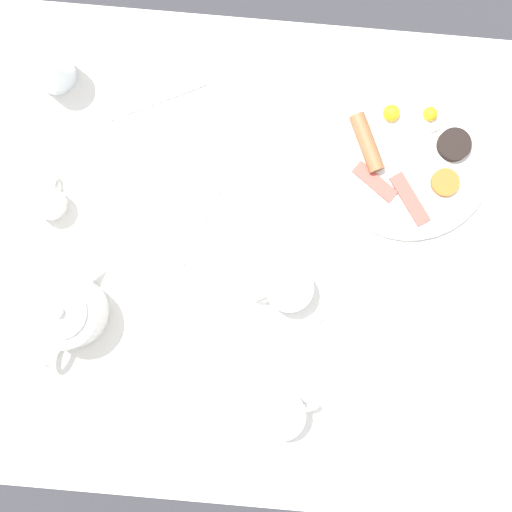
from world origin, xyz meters
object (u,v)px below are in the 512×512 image
at_px(teacup_with_saucer_left, 288,289).
at_px(water_glass_tall, 48,65).
at_px(breakfast_plate, 408,153).
at_px(spoon_for_tea, 199,226).
at_px(creamer_jug, 47,201).
at_px(knife_by_plate, 149,102).
at_px(fork_by_plate, 441,408).
at_px(teacup_with_saucer_right, 281,413).
at_px(teapot_near, 67,313).

relative_size(teacup_with_saucer_left, water_glass_tall, 1.37).
height_order(breakfast_plate, spoon_for_tea, breakfast_plate).
distance_m(water_glass_tall, creamer_jug, 0.22).
xyz_separation_m(teacup_with_saucer_left, knife_by_plate, (0.30, 0.26, -0.02)).
bearing_deg(breakfast_plate, fork_by_plate, -168.39).
relative_size(teacup_with_saucer_left, fork_by_plate, 0.85).
bearing_deg(teacup_with_saucer_right, fork_by_plate, -84.15).
relative_size(fork_by_plate, spoon_for_tea, 1.32).
bearing_deg(spoon_for_tea, knife_by_plate, 27.02).
height_order(water_glass_tall, spoon_for_tea, water_glass_tall).
xyz_separation_m(breakfast_plate, teapot_near, (-0.31, 0.53, 0.04)).
relative_size(teacup_with_saucer_right, water_glass_tall, 1.37).
height_order(teacup_with_saucer_left, water_glass_tall, water_glass_tall).
xyz_separation_m(breakfast_plate, fork_by_plate, (-0.42, -0.09, -0.01)).
bearing_deg(creamer_jug, teacup_with_saucer_right, -126.85).
height_order(teapot_near, fork_by_plate, teapot_near).
bearing_deg(fork_by_plate, breakfast_plate, 11.61).
bearing_deg(water_glass_tall, creamer_jug, -176.33).
height_order(water_glass_tall, knife_by_plate, water_glass_tall).
height_order(creamer_jug, fork_by_plate, creamer_jug).
relative_size(teacup_with_saucer_right, creamer_jug, 1.96).
distance_m(teapot_near, fork_by_plate, 0.63).
xyz_separation_m(breakfast_plate, creamer_jug, (-0.14, 0.59, 0.02)).
bearing_deg(creamer_jug, knife_by_plate, -38.00).
distance_m(teapot_near, water_glass_tall, 0.40).
height_order(teapot_near, knife_by_plate, teapot_near).
distance_m(water_glass_tall, fork_by_plate, 0.85).
distance_m(teacup_with_saucer_right, creamer_jug, 0.51).
bearing_deg(creamer_jug, teacup_with_saucer_left, -105.00).
xyz_separation_m(breakfast_plate, water_glass_tall, (0.08, 0.60, 0.05)).
relative_size(creamer_jug, fork_by_plate, 0.43).
bearing_deg(knife_by_plate, teacup_with_saucer_left, -138.61).
xyz_separation_m(teacup_with_saucer_right, creamer_jug, (0.31, 0.41, 0.01)).
bearing_deg(breakfast_plate, teapot_near, 120.59).
bearing_deg(teacup_with_saucer_right, water_glass_tall, 38.92).
distance_m(water_glass_tall, spoon_for_tea, 0.36).
relative_size(breakfast_plate, creamer_jug, 3.62).
xyz_separation_m(water_glass_tall, fork_by_plate, (-0.50, -0.69, -0.05)).
xyz_separation_m(breakfast_plate, teacup_with_saucer_right, (-0.44, 0.18, 0.02)).
height_order(teapot_near, teacup_with_saucer_right, teapot_near).
bearing_deg(water_glass_tall, teacup_with_saucer_right, -141.08).
relative_size(breakfast_plate, teacup_with_saucer_right, 1.85).
relative_size(fork_by_plate, knife_by_plate, 0.95).
distance_m(teacup_with_saucer_left, creamer_jug, 0.42).
distance_m(breakfast_plate, creamer_jug, 0.60).
bearing_deg(creamer_jug, teapot_near, -162.35).
bearing_deg(knife_by_plate, fork_by_plate, -131.55).
bearing_deg(fork_by_plate, teacup_with_saucer_left, 57.18).
bearing_deg(teapot_near, teacup_with_saucer_right, -93.48).
relative_size(breakfast_plate, water_glass_tall, 2.54).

